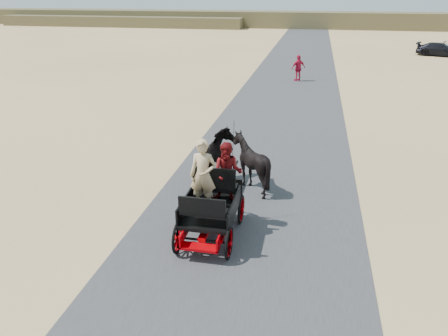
% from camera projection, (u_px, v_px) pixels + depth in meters
% --- Properties ---
extents(ground, '(140.00, 140.00, 0.00)m').
position_uv_depth(ground, '(255.00, 204.00, 12.71)').
color(ground, tan).
extents(road, '(6.00, 140.00, 0.01)m').
position_uv_depth(road, '(255.00, 204.00, 12.71)').
color(road, '#38383A').
rests_on(road, ground).
extents(ridge_far, '(140.00, 6.00, 2.40)m').
position_uv_depth(ridge_far, '(309.00, 20.00, 68.37)').
color(ridge_far, brown).
rests_on(ridge_far, ground).
extents(ridge_near, '(40.00, 4.00, 1.60)m').
position_uv_depth(ridge_near, '(120.00, 21.00, 70.48)').
color(ridge_near, brown).
rests_on(ridge_near, ground).
extents(carriage, '(1.30, 2.40, 0.72)m').
position_uv_depth(carriage, '(211.00, 222.00, 10.99)').
color(carriage, black).
rests_on(carriage, ground).
extents(horse_left, '(0.91, 2.01, 1.70)m').
position_uv_depth(horse_left, '(216.00, 160.00, 13.63)').
color(horse_left, black).
rests_on(horse_left, ground).
extents(horse_right, '(1.37, 1.54, 1.70)m').
position_uv_depth(horse_right, '(251.00, 163.00, 13.42)').
color(horse_right, black).
rests_on(horse_right, ground).
extents(driver_man, '(0.66, 0.43, 1.80)m').
position_uv_depth(driver_man, '(203.00, 175.00, 10.59)').
color(driver_man, tan).
rests_on(driver_man, carriage).
extents(passenger_woman, '(0.77, 0.60, 1.58)m').
position_uv_depth(passenger_woman, '(228.00, 172.00, 11.04)').
color(passenger_woman, '#660C0F').
rests_on(passenger_woman, carriage).
extents(pedestrian, '(1.07, 0.92, 1.73)m').
position_uv_depth(pedestrian, '(298.00, 68.00, 29.21)').
color(pedestrian, '#B91536').
rests_on(pedestrian, ground).
extents(car_c, '(4.35, 2.94, 1.17)m').
position_uv_depth(car_c, '(440.00, 50.00, 40.09)').
color(car_c, black).
rests_on(car_c, ground).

